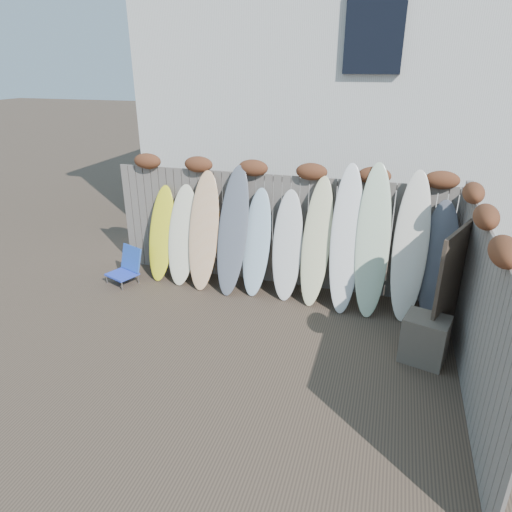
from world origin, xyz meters
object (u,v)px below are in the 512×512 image
(lattice_panel, at_px, (450,289))
(surfboard_0, at_px, (162,234))
(beach_chair, at_px, (127,266))
(wooden_crate, at_px, (425,339))

(lattice_panel, height_order, surfboard_0, lattice_panel)
(beach_chair, distance_m, wooden_crate, 5.23)
(wooden_crate, xyz_separation_m, lattice_panel, (0.27, 0.49, 0.56))
(beach_chair, bearing_deg, surfboard_0, 37.10)
(beach_chair, bearing_deg, lattice_panel, -5.19)
(wooden_crate, bearing_deg, lattice_panel, 60.94)
(beach_chair, xyz_separation_m, surfboard_0, (0.54, 0.41, 0.55))
(beach_chair, height_order, lattice_panel, lattice_panel)
(lattice_panel, bearing_deg, surfboard_0, -167.69)
(wooden_crate, height_order, lattice_panel, lattice_panel)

